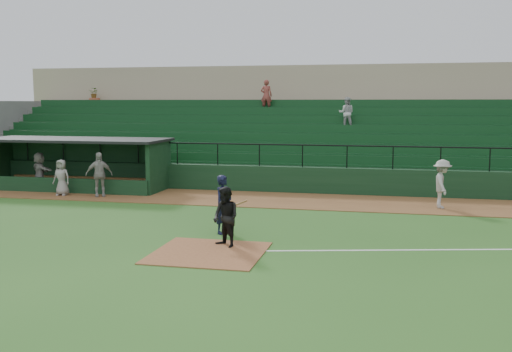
# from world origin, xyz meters

# --- Properties ---
(ground) EXTENTS (90.00, 90.00, 0.00)m
(ground) POSITION_xyz_m (0.00, 0.00, 0.00)
(ground) COLOR #27551B
(ground) RESTS_ON ground
(warning_track) EXTENTS (40.00, 4.00, 0.03)m
(warning_track) POSITION_xyz_m (0.00, 8.00, 0.01)
(warning_track) COLOR brown
(warning_track) RESTS_ON ground
(home_plate_dirt) EXTENTS (3.00, 3.00, 0.03)m
(home_plate_dirt) POSITION_xyz_m (0.00, -1.00, 0.01)
(home_plate_dirt) COLOR brown
(home_plate_dirt) RESTS_ON ground
(foul_line) EXTENTS (17.49, 4.44, 0.01)m
(foul_line) POSITION_xyz_m (8.00, 1.20, 0.01)
(foul_line) COLOR white
(foul_line) RESTS_ON ground
(stadium_structure) EXTENTS (38.00, 13.08, 6.40)m
(stadium_structure) POSITION_xyz_m (-0.00, 16.46, 2.30)
(stadium_structure) COLOR black
(stadium_structure) RESTS_ON ground
(dugout) EXTENTS (8.90, 3.20, 2.42)m
(dugout) POSITION_xyz_m (-9.75, 9.56, 1.33)
(dugout) COLOR black
(dugout) RESTS_ON ground
(batter_at_plate) EXTENTS (1.14, 0.80, 1.86)m
(batter_at_plate) POSITION_xyz_m (-0.25, 1.46, 0.93)
(batter_at_plate) COLOR black
(batter_at_plate) RESTS_ON ground
(umpire) EXTENTS (1.07, 1.03, 1.74)m
(umpire) POSITION_xyz_m (0.28, -0.23, 0.87)
(umpire) COLOR black
(umpire) RESTS_ON ground
(runner) EXTENTS (0.75, 1.25, 1.89)m
(runner) POSITION_xyz_m (6.85, 7.46, 0.98)
(runner) COLOR #A19C96
(runner) RESTS_ON warning_track
(dugout_player_a) EXTENTS (1.22, 0.97, 1.94)m
(dugout_player_a) POSITION_xyz_m (-7.49, 7.14, 1.00)
(dugout_player_a) COLOR #9B9691
(dugout_player_a) RESTS_ON warning_track
(dugout_player_b) EXTENTS (0.79, 0.52, 1.59)m
(dugout_player_b) POSITION_xyz_m (-9.27, 7.09, 0.83)
(dugout_player_b) COLOR gray
(dugout_player_b) RESTS_ON warning_track
(dugout_player_c) EXTENTS (1.64, 1.31, 1.75)m
(dugout_player_c) POSITION_xyz_m (-11.26, 8.52, 0.90)
(dugout_player_c) COLOR gray
(dugout_player_c) RESTS_ON warning_track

